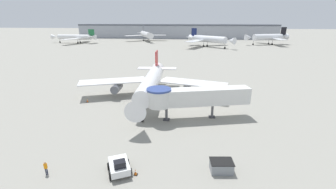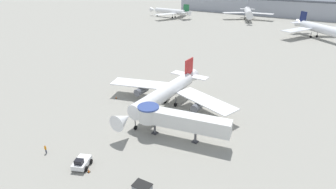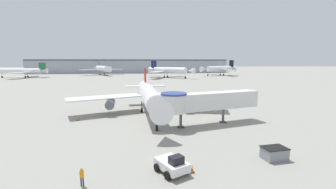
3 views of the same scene
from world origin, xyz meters
name	(u,v)px [view 3 (image 3 of 3)]	position (x,y,z in m)	size (l,w,h in m)	color
ground_plane	(153,117)	(0.00, 0.00, 0.00)	(800.00, 800.00, 0.00)	gray
main_airplane	(149,95)	(-0.59, 2.57, 3.83)	(33.24, 30.02, 9.01)	white
jet_bridge	(204,101)	(8.04, -6.43, 4.04)	(17.58, 7.11, 5.72)	silver
pushback_tug_white	(172,164)	(0.23, -22.05, 0.84)	(3.40, 3.91, 1.91)	silver
service_container_gray	(274,153)	(11.73, -20.57, 0.68)	(2.77, 2.09, 1.35)	gray
traffic_cone_starboard_wing	(215,112)	(12.64, 0.78, 0.34)	(0.43, 0.43, 0.72)	black
traffic_cone_apron_front	(192,169)	(2.15, -22.28, 0.35)	(0.45, 0.45, 0.74)	black
traffic_cone_port_wing	(78,118)	(-13.68, -0.59, 0.37)	(0.46, 0.46, 0.77)	black
ground_crew_marshaller	(82,176)	(-7.76, -23.34, 0.97)	(0.33, 0.22, 1.68)	#1E2338
background_jet_gray_tail	(103,69)	(-29.38, 137.35, 5.09)	(31.85, 32.95, 11.67)	white
background_jet_green_tail	(22,71)	(-77.54, 116.95, 4.32)	(34.15, 34.72, 9.80)	white
background_jet_black_tail	(220,69)	(58.71, 120.72, 5.04)	(31.47, 29.46, 11.54)	silver
background_jet_navy_tail	(169,70)	(17.35, 103.17, 4.85)	(29.80, 30.69, 11.09)	silver
terminal_building	(131,66)	(-8.55, 175.00, 6.20)	(177.39, 28.13, 12.37)	#999EA8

